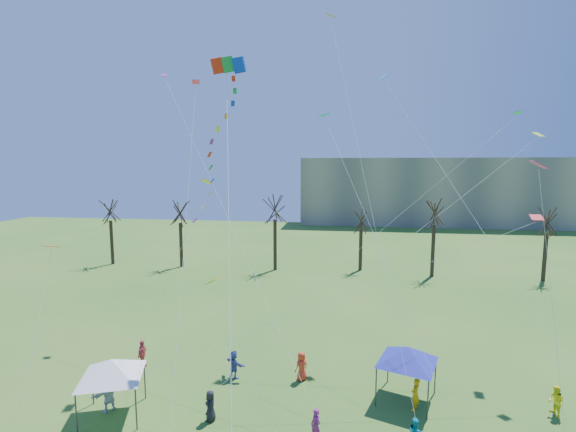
# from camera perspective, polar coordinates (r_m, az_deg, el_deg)

# --- Properties ---
(distant_building) EXTENTS (60.00, 14.00, 15.00)m
(distant_building) POSITION_cam_1_polar(r_m,az_deg,el_deg) (97.78, 20.06, 3.33)
(distant_building) COLOR gray
(distant_building) RESTS_ON ground
(bare_tree_row) EXTENTS (69.67, 7.33, 10.24)m
(bare_tree_row) POSITION_cam_1_polar(r_m,az_deg,el_deg) (50.37, 10.08, -0.35)
(bare_tree_row) COLOR black
(bare_tree_row) RESTS_ON ground
(big_box_kite) EXTENTS (2.93, 7.33, 21.07)m
(big_box_kite) POSITION_cam_1_polar(r_m,az_deg,el_deg) (22.17, -9.46, 8.99)
(big_box_kite) COLOR red
(big_box_kite) RESTS_ON ground
(canopy_tent_white) EXTENTS (4.07, 4.07, 3.23)m
(canopy_tent_white) POSITION_cam_1_polar(r_m,az_deg,el_deg) (24.47, -23.81, -19.17)
(canopy_tent_white) COLOR #3F3F44
(canopy_tent_white) RESTS_ON ground
(canopy_tent_blue) EXTENTS (4.01, 4.01, 3.19)m
(canopy_tent_blue) POSITION_cam_1_polar(r_m,az_deg,el_deg) (24.96, 16.62, -18.38)
(canopy_tent_blue) COLOR #3F3F44
(canopy_tent_blue) RESTS_ON ground
(festival_crowd) EXTENTS (25.64, 11.13, 1.85)m
(festival_crowd) POSITION_cam_1_polar(r_m,az_deg,el_deg) (22.65, 0.83, -26.25)
(festival_crowd) COLOR #E71C4D
(festival_crowd) RESTS_ON ground
(small_kites_aloft) EXTENTS (28.41, 18.96, 33.34)m
(small_kites_aloft) POSITION_cam_1_polar(r_m,az_deg,el_deg) (25.14, 6.83, 9.24)
(small_kites_aloft) COLOR orange
(small_kites_aloft) RESTS_ON ground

